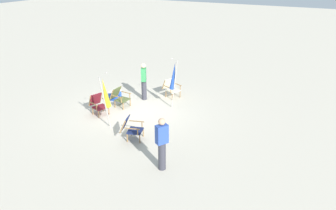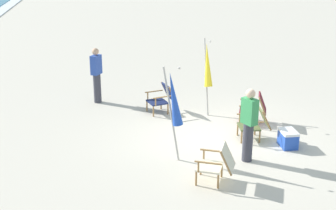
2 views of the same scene
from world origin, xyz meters
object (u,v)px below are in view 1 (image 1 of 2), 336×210
Objects in this scene: beach_chair_front_left at (119,96)px; cooler_box at (115,95)px; umbrella_furled_yellow at (105,93)px; beach_chair_mid_center at (130,128)px; beach_chair_far_center at (98,104)px; person_near_chairs at (144,81)px; person_by_waterline at (162,144)px; umbrella_furled_blue at (174,76)px; beach_chair_back_right at (171,87)px.

beach_chair_front_left is 1.62× the size of cooler_box.
beach_chair_mid_center is at bearing 76.66° from umbrella_furled_yellow.
umbrella_furled_yellow reaches higher than beach_chair_far_center.
person_near_chairs is (-2.12, 0.84, 0.41)m from beach_chair_far_center.
person_by_waterline reaches higher than cooler_box.
beach_chair_front_left is 2.46m from umbrella_furled_blue.
person_near_chairs reaches higher than beach_chair_back_right.
umbrella_furled_yellow reaches higher than person_by_waterline.
umbrella_furled_blue reaches higher than cooler_box.
beach_chair_mid_center is 0.41× the size of umbrella_furled_yellow.
beach_chair_far_center reaches higher than beach_chair_back_right.
beach_chair_back_right is 1.64m from umbrella_furled_blue.
umbrella_furled_blue is (-0.84, 2.11, 0.95)m from beach_chair_front_left.
beach_chair_mid_center is (2.16, 1.97, 0.00)m from beach_chair_front_left.
beach_chair_mid_center is 1.02× the size of beach_chair_far_center.
beach_chair_back_right is at bearing -148.22° from umbrella_furled_blue.
umbrella_furled_yellow is 3.04m from person_near_chairs.
beach_chair_front_left is at bearing 48.82° from cooler_box.
beach_chair_mid_center is 2.55m from beach_chair_far_center.
person_near_chairs reaches higher than beach_chair_front_left.
person_by_waterline is (1.37, 2.97, -0.52)m from umbrella_furled_yellow.
beach_chair_front_left is at bearing -68.32° from umbrella_furled_blue.
beach_chair_mid_center is 2.14m from person_by_waterline.
beach_chair_back_right reaches higher than cooler_box.
beach_chair_far_center is at bearing -29.82° from beach_chair_back_right.
umbrella_furled_blue is (-2.72, 1.32, 0.02)m from umbrella_furled_yellow.
person_near_chairs reaches higher than beach_chair_far_center.
cooler_box is at bearing -136.19° from beach_chair_mid_center.
umbrella_furled_blue reaches higher than beach_chair_back_right.
beach_chair_far_center is at bearing -116.82° from beach_chair_mid_center.
person_by_waterline is (3.25, 3.76, 0.41)m from beach_chair_front_left.
beach_chair_front_left is at bearing 163.31° from beach_chair_far_center.
person_near_chairs reaches higher than beach_chair_mid_center.
beach_chair_mid_center is 1.75× the size of cooler_box.
person_near_chairs is 1.44m from cooler_box.
umbrella_furled_blue is 1.29× the size of person_near_chairs.
person_by_waterline reaches higher than beach_chair_far_center.
person_by_waterline is 3.33× the size of cooler_box.
beach_chair_mid_center is at bearing -2.59° from umbrella_furled_blue.
person_by_waterline is at bearing 49.16° from cooler_box.
person_near_chairs is (0.86, -0.87, 0.41)m from beach_chair_back_right.
beach_chair_far_center is at bearing -118.84° from person_by_waterline.
person_by_waterline reaches higher than beach_chair_front_left.
beach_chair_far_center is 0.40× the size of umbrella_furled_blue.
umbrella_furled_blue reaches higher than umbrella_furled_yellow.
person_by_waterline is 5.82m from cooler_box.
beach_chair_mid_center is 1.53m from umbrella_furled_yellow.
beach_chair_front_left is at bearing -130.79° from person_by_waterline.
beach_chair_back_right is at bearing 144.52° from beach_chair_front_left.
beach_chair_far_center is (2.98, -1.71, 0.00)m from beach_chair_back_right.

